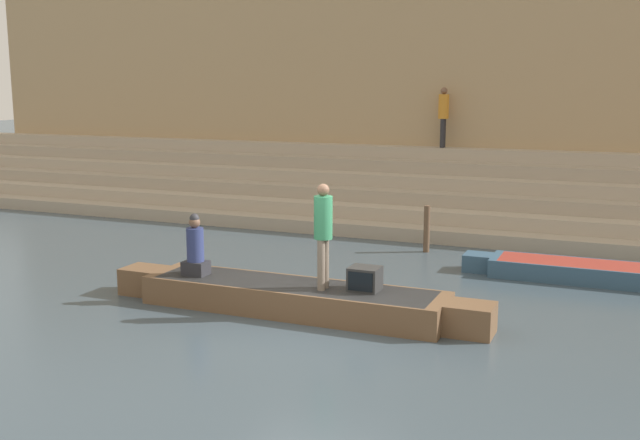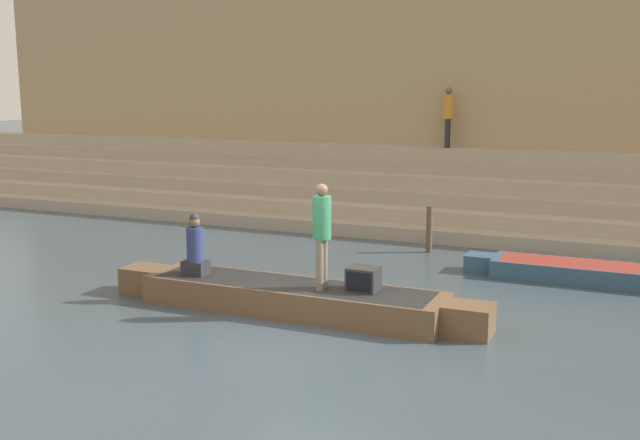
% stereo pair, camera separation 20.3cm
% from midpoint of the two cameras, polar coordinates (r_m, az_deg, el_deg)
% --- Properties ---
extents(ground_plane, '(120.00, 120.00, 0.00)m').
position_cam_midpoint_polar(ground_plane, '(11.74, -1.08, -8.61)').
color(ground_plane, '#3D4C56').
extents(ghat_steps, '(36.00, 4.18, 2.03)m').
position_cam_midpoint_polar(ghat_steps, '(20.72, 10.01, 1.58)').
color(ghat_steps, tan).
rests_on(ghat_steps, ground).
extents(back_wall, '(34.20, 1.28, 7.02)m').
position_cam_midpoint_polar(back_wall, '(22.55, 11.44, 9.25)').
color(back_wall, tan).
rests_on(back_wall, ground).
extents(rowboat_main, '(6.77, 1.30, 0.49)m').
position_cam_midpoint_polar(rowboat_main, '(12.74, -2.57, -5.88)').
color(rowboat_main, brown).
rests_on(rowboat_main, ground).
extents(person_standing, '(0.30, 0.30, 1.75)m').
position_cam_midpoint_polar(person_standing, '(12.14, -0.23, -0.62)').
color(person_standing, '#756656').
rests_on(person_standing, rowboat_main).
extents(person_rowing, '(0.42, 0.33, 1.10)m').
position_cam_midpoint_polar(person_rowing, '(13.37, -9.91, -2.24)').
color(person_rowing, '#28282D').
rests_on(person_rowing, rowboat_main).
extents(tv_set, '(0.50, 0.44, 0.39)m').
position_cam_midpoint_polar(tv_set, '(12.25, 2.95, -4.49)').
color(tv_set, '#2D2D2D').
rests_on(tv_set, rowboat_main).
extents(moored_boat_shore, '(5.20, 1.04, 0.36)m').
position_cam_midpoint_polar(moored_boat_shore, '(15.58, 20.00, -3.76)').
color(moored_boat_shore, '#33516B').
rests_on(moored_boat_shore, ground).
extents(mooring_post, '(0.14, 0.14, 1.08)m').
position_cam_midpoint_polar(mooring_post, '(17.34, 7.80, -0.68)').
color(mooring_post, brown).
rests_on(mooring_post, ground).
extents(person_on_steps, '(0.30, 0.30, 1.71)m').
position_cam_midpoint_polar(person_on_steps, '(21.79, 9.12, 8.09)').
color(person_on_steps, '#28282D').
rests_on(person_on_steps, ghat_steps).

